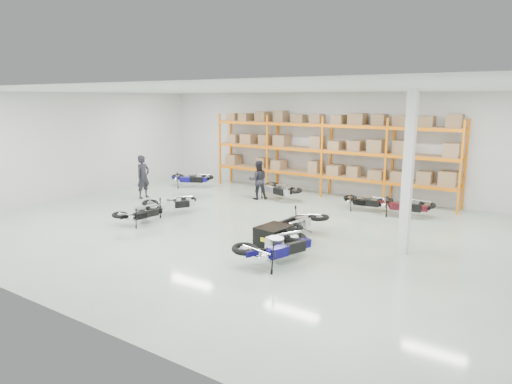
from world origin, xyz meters
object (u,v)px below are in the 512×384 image
Objects in this scene: person_left at (143,177)px; person_back at (258,180)px; moto_blue_centre at (276,241)px; moto_back_b at (278,186)px; moto_back_a at (191,176)px; moto_black_far_left at (140,210)px; moto_back_c at (365,198)px; moto_touring_right at (301,218)px; moto_silver_left at (171,200)px; moto_back_d at (404,201)px; trailer at (274,236)px.

person_left is 1.11× the size of person_back.
moto_blue_centre is 1.06× the size of moto_back_b.
moto_back_a is at bearing -16.82° from moto_blue_centre.
person_left is (-3.05, 2.98, 0.44)m from moto_black_far_left.
moto_back_b is 1.20× the size of moto_back_c.
person_left is (-0.04, -3.00, 0.37)m from moto_back_a.
moto_blue_centre is 6.84m from moto_back_c.
moto_back_b is at bearing -39.33° from moto_blue_centre.
person_back is at bearing 142.44° from moto_touring_right.
moto_blue_centre is at bearing -150.77° from moto_back_a.
moto_silver_left is 8.61m from moto_back_d.
moto_silver_left reaches higher than moto_black_far_left.
moto_blue_centre is at bearing -177.75° from moto_black_far_left.
moto_blue_centre is 7.78m from moto_back_b.
moto_touring_right reaches higher than trailer.
moto_back_b is at bearing 88.14° from moto_back_d.
moto_silver_left reaches higher than trailer.
trailer is 5.92m from moto_back_c.
person_left reaches higher than moto_blue_centre.
moto_blue_centre is 2.62m from moto_touring_right.
moto_back_a and moto_back_d have the same top height.
moto_back_c is at bearing -108.45° from moto_silver_left.
moto_blue_centre is 1.21× the size of trailer.
moto_silver_left is 0.93× the size of moto_back_b.
person_back is at bearing -93.15° from moto_black_far_left.
moto_back_d is (10.27, 0.11, 0.00)m from moto_back_a.
moto_back_d is at bearing -81.10° from moto_blue_centre.
moto_black_far_left is at bearing 126.30° from moto_silver_left.
moto_back_b reaches higher than moto_silver_left.
moto_black_far_left is 9.47m from moto_back_d.
person_left is at bearing -10.61° from person_back.
trailer is at bearing -160.55° from moto_silver_left.
person_left reaches higher than moto_back_b.
moto_back_c reaches higher than trailer.
moto_back_d is 6.08m from person_back.
person_left is at bearing -35.18° from moto_black_far_left.
moto_back_c is (-0.16, 6.84, -0.13)m from moto_blue_centre.
moto_back_b is (4.96, 0.01, 0.02)m from moto_back_a.
moto_blue_centre is 1.13× the size of moto_silver_left.
moto_blue_centre is 1.07× the size of person_left.
moto_blue_centre is 7.83m from person_back.
moto_touring_right is at bearing -98.42° from person_left.
moto_blue_centre is 1.09× the size of moto_back_d.
moto_back_a is (-8.28, 4.15, -0.01)m from moto_touring_right.
moto_touring_right reaches higher than moto_back_c.
trailer is at bearing -35.23° from moto_blue_centre.
moto_back_a is 1.16× the size of moto_back_c.
moto_back_c is at bearing 88.26° from moto_touring_right.
person_left is (-8.32, 1.15, 0.36)m from moto_touring_right.
moto_back_c is at bearing -70.88° from person_left.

